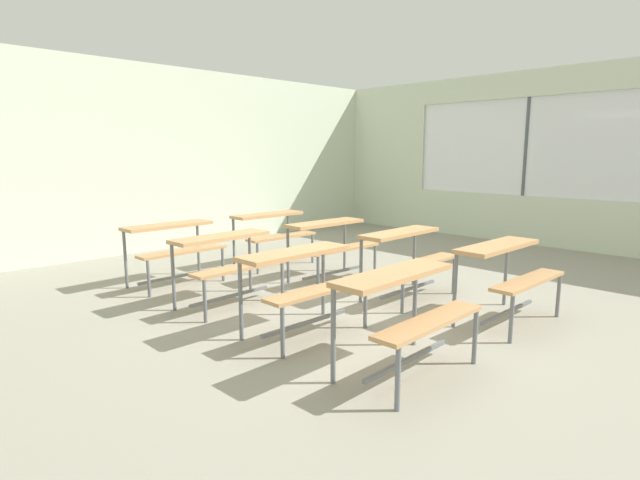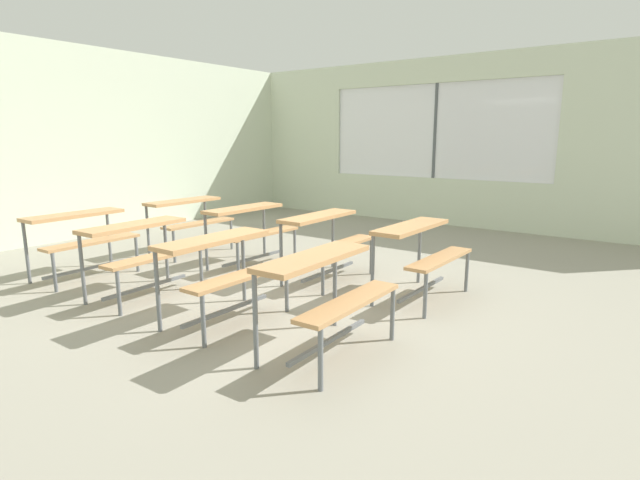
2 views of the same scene
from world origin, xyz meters
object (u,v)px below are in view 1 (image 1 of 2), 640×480
object	(u,v)px
desk_bench_r1c1	(408,248)
desk_bench_r2c1	(331,236)
desk_bench_r3c0	(173,239)
desk_bench_r3c1	(273,226)
desk_bench_r1c0	(303,272)
desk_bench_r2c0	(227,253)
desk_bench_r0c1	(508,264)
desk_bench_r0c0	(406,298)

from	to	relation	value
desk_bench_r1c1	desk_bench_r2c1	bearing A→B (deg)	91.66
desk_bench_r3c0	desk_bench_r3c1	world-z (taller)	same
desk_bench_r1c0	desk_bench_r2c0	bearing A→B (deg)	89.56
desk_bench_r3c0	desk_bench_r0c1	bearing A→B (deg)	-67.32
desk_bench_r3c0	desk_bench_r2c0	bearing A→B (deg)	-92.35
desk_bench_r0c1	desk_bench_r3c0	world-z (taller)	same
desk_bench_r2c1	desk_bench_r0c0	bearing A→B (deg)	-122.75
desk_bench_r0c0	desk_bench_r2c1	xyz separation A→B (m)	(1.56, 2.27, 0.00)
desk_bench_r3c1	desk_bench_r1c1	bearing A→B (deg)	-88.83
desk_bench_r1c1	desk_bench_r2c1	size ratio (longest dim) A/B	0.99
desk_bench_r1c0	desk_bench_r2c1	bearing A→B (deg)	36.77
desk_bench_r0c0	desk_bench_r0c1	distance (m)	1.62
desk_bench_r0c1	desk_bench_r3c0	size ratio (longest dim) A/B	0.99
desk_bench_r1c1	desk_bench_r2c1	distance (m)	1.14
desk_bench_r2c1	desk_bench_r0c1	bearing A→B (deg)	-86.87
desk_bench_r1c1	desk_bench_r3c0	bearing A→B (deg)	123.07
desk_bench_r2c0	desk_bench_r1c1	bearing A→B (deg)	-38.88
desk_bench_r3c1	desk_bench_r1c0	bearing A→B (deg)	-122.98
desk_bench_r1c1	desk_bench_r3c1	world-z (taller)	same
desk_bench_r1c1	desk_bench_r3c0	world-z (taller)	same
desk_bench_r0c1	desk_bench_r3c0	bearing A→B (deg)	115.18
desk_bench_r0c0	desk_bench_r2c0	world-z (taller)	same
desk_bench_r2c1	desk_bench_r3c1	bearing A→B (deg)	90.36
desk_bench_r1c0	desk_bench_r2c0	world-z (taller)	same
desk_bench_r2c0	desk_bench_r3c1	xyz separation A→B (m)	(1.56, 1.17, 0.00)
desk_bench_r1c0	desk_bench_r3c1	size ratio (longest dim) A/B	1.00
desk_bench_r0c0	desk_bench_r3c0	distance (m)	3.48
desk_bench_r1c0	desk_bench_r1c1	xyz separation A→B (m)	(1.59, 0.02, 0.00)
desk_bench_r3c1	desk_bench_r2c0	bearing A→B (deg)	-142.44
desk_bench_r0c1	desk_bench_r3c0	distance (m)	3.82
desk_bench_r2c0	desk_bench_r0c1	bearing A→B (deg)	-57.96
desk_bench_r2c0	desk_bench_r3c1	distance (m)	1.95
desk_bench_r0c0	desk_bench_r2c1	world-z (taller)	same
desk_bench_r3c1	desk_bench_r0c0	bearing A→B (deg)	-113.90
desk_bench_r0c0	desk_bench_r2c0	size ratio (longest dim) A/B	0.99
desk_bench_r0c1	desk_bench_r2c0	distance (m)	2.80
desk_bench_r0c1	desk_bench_r2c1	size ratio (longest dim) A/B	0.99
desk_bench_r1c0	desk_bench_r1c1	world-z (taller)	same
desk_bench_r1c1	desk_bench_r3c0	distance (m)	2.82
desk_bench_r0c1	desk_bench_r3c1	xyz separation A→B (m)	(-0.03, 3.48, 0.00)
desk_bench_r1c0	desk_bench_r0c0	bearing A→B (deg)	-91.13
desk_bench_r0c0	desk_bench_r3c1	distance (m)	3.82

